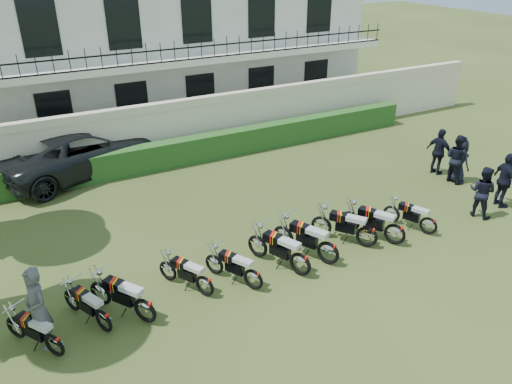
# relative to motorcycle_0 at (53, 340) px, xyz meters

# --- Properties ---
(ground) EXTENTS (100.00, 100.00, 0.00)m
(ground) POSITION_rel_motorcycle_0_xyz_m (6.36, 1.14, -0.43)
(ground) COLOR #36431B
(ground) RESTS_ON ground
(perimeter_wall) EXTENTS (30.00, 0.35, 2.30)m
(perimeter_wall) POSITION_rel_motorcycle_0_xyz_m (6.36, 9.14, 0.74)
(perimeter_wall) COLOR beige
(perimeter_wall) RESTS_ON ground
(hedge) EXTENTS (18.00, 0.60, 1.00)m
(hedge) POSITION_rel_motorcycle_0_xyz_m (7.36, 8.34, 0.07)
(hedge) COLOR #214318
(hedge) RESTS_ON ground
(building) EXTENTS (20.40, 9.60, 7.40)m
(building) POSITION_rel_motorcycle_0_xyz_m (6.36, 15.10, 3.28)
(building) COLOR white
(building) RESTS_ON ground
(motorcycle_0) EXTENTS (1.03, 1.45, 0.93)m
(motorcycle_0) POSITION_rel_motorcycle_0_xyz_m (0.00, 0.00, 0.00)
(motorcycle_0) COLOR black
(motorcycle_0) RESTS_ON ground
(motorcycle_1) EXTENTS (0.83, 1.59, 0.93)m
(motorcycle_1) POSITION_rel_motorcycle_0_xyz_m (1.06, 0.27, 0.00)
(motorcycle_1) COLOR black
(motorcycle_1) RESTS_ON ground
(motorcycle_2) EXTENTS (1.16, 1.66, 1.06)m
(motorcycle_2) POSITION_rel_motorcycle_0_xyz_m (1.95, 0.13, 0.06)
(motorcycle_2) COLOR black
(motorcycle_2) RESTS_ON ground
(motorcycle_3) EXTENTS (0.92, 1.53, 0.93)m
(motorcycle_3) POSITION_rel_motorcycle_0_xyz_m (3.50, 0.39, 0.00)
(motorcycle_3) COLOR black
(motorcycle_3) RESTS_ON ground
(motorcycle_4) EXTENTS (0.94, 1.57, 0.96)m
(motorcycle_4) POSITION_rel_motorcycle_0_xyz_m (4.65, 0.06, 0.01)
(motorcycle_4) COLOR black
(motorcycle_4) RESTS_ON ground
(motorcycle_5) EXTENTS (0.97, 1.88, 1.10)m
(motorcycle_5) POSITION_rel_motorcycle_0_xyz_m (5.99, 0.02, 0.08)
(motorcycle_5) COLOR black
(motorcycle_5) RESTS_ON ground
(motorcycle_6) EXTENTS (1.05, 1.89, 1.13)m
(motorcycle_6) POSITION_rel_motorcycle_0_xyz_m (6.91, 0.11, 0.09)
(motorcycle_6) COLOR black
(motorcycle_6) RESTS_ON ground
(motorcycle_7) EXTENTS (1.22, 1.65, 1.07)m
(motorcycle_7) POSITION_rel_motorcycle_0_xyz_m (8.36, 0.29, 0.07)
(motorcycle_7) COLOR black
(motorcycle_7) RESTS_ON ground
(motorcycle_8) EXTENTS (1.06, 1.79, 1.08)m
(motorcycle_8) POSITION_rel_motorcycle_0_xyz_m (9.14, 0.02, 0.07)
(motorcycle_8) COLOR black
(motorcycle_8) RESTS_ON ground
(motorcycle_9) EXTENTS (0.81, 1.58, 0.92)m
(motorcycle_9) POSITION_rel_motorcycle_0_xyz_m (10.40, -0.01, -0.00)
(motorcycle_9) COLOR black
(motorcycle_9) RESTS_ON ground
(suv) EXTENTS (6.60, 4.62, 1.67)m
(suv) POSITION_rel_motorcycle_0_xyz_m (2.31, 9.36, 0.41)
(suv) COLOR black
(suv) RESTS_ON ground
(inspector) EXTENTS (0.67, 0.81, 1.90)m
(inspector) POSITION_rel_motorcycle_0_xyz_m (-0.16, 0.50, 0.52)
(inspector) COLOR #545458
(inspector) RESTS_ON ground
(officer_1) EXTENTS (0.86, 0.97, 1.66)m
(officer_1) POSITION_rel_motorcycle_0_xyz_m (12.65, 0.09, 0.40)
(officer_1) COLOR black
(officer_1) RESTS_ON ground
(officer_2) EXTENTS (0.77, 1.16, 1.84)m
(officer_2) POSITION_rel_motorcycle_0_xyz_m (13.79, 0.19, 0.49)
(officer_2) COLOR black
(officer_2) RESTS_ON ground
(officer_3) EXTENTS (0.55, 0.81, 1.61)m
(officer_3) POSITION_rel_motorcycle_0_xyz_m (14.05, 2.23, 0.38)
(officer_3) COLOR black
(officer_3) RESTS_ON ground
(officer_4) EXTENTS (0.72, 0.90, 1.75)m
(officer_4) POSITION_rel_motorcycle_0_xyz_m (13.96, 2.29, 0.45)
(officer_4) COLOR black
(officer_4) RESTS_ON ground
(officer_5) EXTENTS (0.59, 1.07, 1.74)m
(officer_5) POSITION_rel_motorcycle_0_xyz_m (13.89, 3.05, 0.44)
(officer_5) COLOR black
(officer_5) RESTS_ON ground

